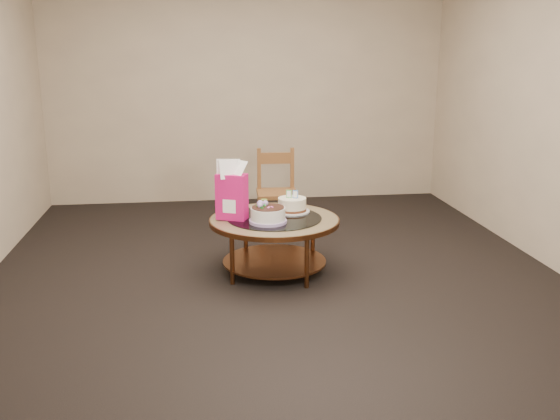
{
  "coord_description": "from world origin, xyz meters",
  "views": [
    {
      "loc": [
        -0.57,
        -4.66,
        1.76
      ],
      "look_at": [
        0.05,
        0.02,
        0.51
      ],
      "focal_mm": 40.0,
      "sensor_mm": 36.0,
      "label": 1
    }
  ],
  "objects": [
    {
      "name": "pillar_candle",
      "position": [
        -0.05,
        0.31,
        0.48
      ],
      "size": [
        0.11,
        0.11,
        0.08
      ],
      "rotation": [
        0.0,
        0.0,
        0.0
      ],
      "color": "#DDC25B",
      "rests_on": "coffee_table"
    },
    {
      "name": "cream_cake",
      "position": [
        0.16,
        0.15,
        0.51
      ],
      "size": [
        0.28,
        0.28,
        0.18
      ],
      "rotation": [
        0.0,
        0.0,
        -0.35
      ],
      "color": "silver",
      "rests_on": "coffee_table"
    },
    {
      "name": "gift_bag",
      "position": [
        -0.33,
        0.01,
        0.68
      ],
      "size": [
        0.26,
        0.23,
        0.46
      ],
      "rotation": [
        0.0,
        0.0,
        -0.41
      ],
      "color": "#CB1364",
      "rests_on": "coffee_table"
    },
    {
      "name": "coffee_table",
      "position": [
        0.0,
        -0.0,
        0.38
      ],
      "size": [
        1.02,
        1.02,
        0.46
      ],
      "color": "brown",
      "rests_on": "ground"
    },
    {
      "name": "room_walls",
      "position": [
        0.0,
        0.0,
        1.54
      ],
      "size": [
        4.52,
        5.02,
        2.61
      ],
      "color": "tan",
      "rests_on": "ground"
    },
    {
      "name": "decorated_cake",
      "position": [
        -0.07,
        -0.13,
        0.51
      ],
      "size": [
        0.29,
        0.29,
        0.17
      ],
      "rotation": [
        0.0,
        0.0,
        -0.04
      ],
      "color": "#A589C2",
      "rests_on": "coffee_table"
    },
    {
      "name": "dining_chair",
      "position": [
        0.16,
        1.08,
        0.41
      ],
      "size": [
        0.39,
        0.39,
        0.81
      ],
      "rotation": [
        0.0,
        0.0,
        -0.04
      ],
      "color": "brown",
      "rests_on": "ground"
    },
    {
      "name": "ground",
      "position": [
        0.0,
        0.0,
        0.0
      ],
      "size": [
        5.0,
        5.0,
        0.0
      ],
      "primitive_type": "plane",
      "color": "black",
      "rests_on": "ground"
    }
  ]
}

